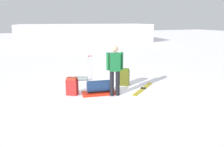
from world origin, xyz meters
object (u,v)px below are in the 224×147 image
Objects in this scene: backpack_bright at (125,77)px; gear_sled at (99,88)px; ski_pair_near at (143,89)px; sleeping_mat_rolled at (81,79)px; skier_standing at (115,68)px; backpack_large_dark at (72,86)px; ski_poles_planted_near at (90,70)px.

backpack_bright is 0.55× the size of gear_sled.
gear_sled is at bearing 179.36° from ski_pair_near.
gear_sled reaches higher than sleeping_mat_rolled.
skier_standing is 0.91m from gear_sled.
backpack_large_dark is at bearing 173.24° from ski_pair_near.
backpack_large_dark is 0.49× the size of ski_poles_planted_near.
gear_sled is (-1.27, -0.69, -0.10)m from backpack_bright.
ski_pair_near is at bearing 12.41° from skier_standing.
sleeping_mat_rolled is at bearing 132.90° from ski_pair_near.
ski_pair_near is 0.89m from backpack_bright.
backpack_bright reaches higher than ski_pair_near.
sleeping_mat_rolled is at bearing 67.23° from backpack_large_dark.
ski_pair_near is 2.08m from ski_poles_planted_near.
skier_standing reaches higher than backpack_bright.
backpack_bright is at bearing 28.34° from gear_sled.
ski_poles_planted_near reaches higher than backpack_bright.
ski_poles_planted_near reaches higher than backpack_large_dark.
ski_pair_near is at bearing -6.76° from backpack_large_dark.
gear_sled is at bearing 147.39° from skier_standing.
skier_standing is 1.38× the size of ski_poles_planted_near.
skier_standing is at bearing -23.67° from backpack_large_dark.
ski_poles_planted_near is 1.31m from sleeping_mat_rolled.
backpack_large_dark is at bearing -169.36° from backpack_bright.
ski_pair_near is 2.73m from sleeping_mat_rolled.
skier_standing is at bearing -74.99° from sleeping_mat_rolled.
sleeping_mat_rolled is (-1.86, 2.00, 0.08)m from ski_pair_near.
backpack_large_dark is 1.03m from ski_poles_planted_near.
ski_pair_near is at bearing -58.42° from backpack_bright.
backpack_bright is (-0.43, 0.71, 0.31)m from ski_pair_near.
gear_sled is (-0.46, 0.29, -0.73)m from skier_standing.
gear_sled is at bearing -85.64° from sleeping_mat_rolled.
backpack_bright reaches higher than sleeping_mat_rolled.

